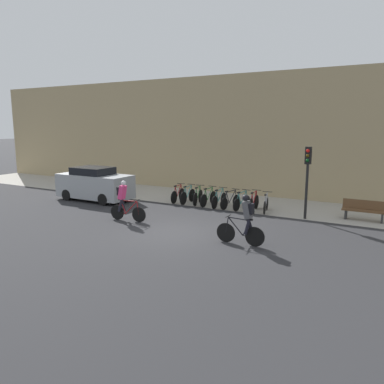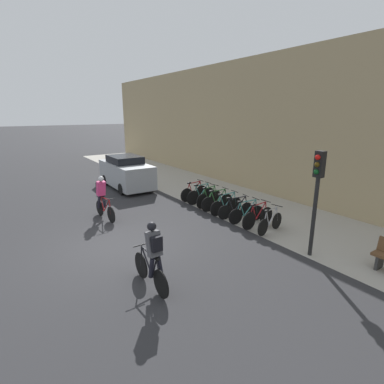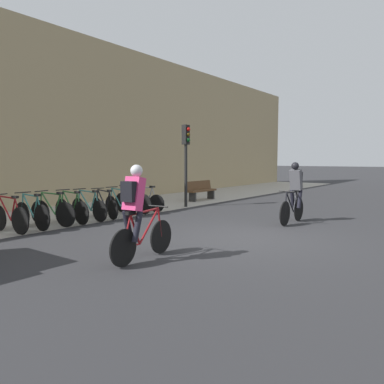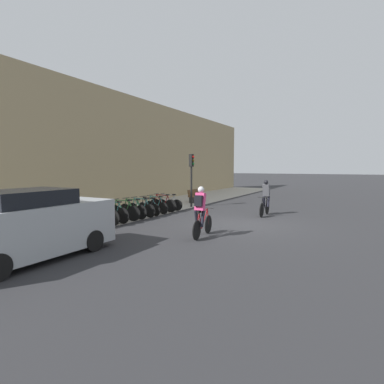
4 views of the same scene
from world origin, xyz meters
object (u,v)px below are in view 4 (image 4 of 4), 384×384
at_px(cyclist_grey, 266,197).
at_px(parked_bike_4, 141,209).
at_px(parked_bike_1, 114,214).
at_px(parked_bike_6, 156,206).
at_px(parked_bike_2, 124,212).
at_px(parked_bike_7, 163,204).
at_px(bench, 196,195).
at_px(parked_bike_8, 169,204).
at_px(parked_bike_0, 104,216).
at_px(parked_bike_5, 149,208).
at_px(traffic_light_pole, 192,170).
at_px(parked_car, 31,226).
at_px(parked_bike_3, 133,210).
at_px(cyclist_pink, 201,211).

height_order(cyclist_grey, parked_bike_4, cyclist_grey).
distance_m(parked_bike_1, parked_bike_6, 3.09).
height_order(parked_bike_2, parked_bike_7, parked_bike_2).
height_order(parked_bike_2, bench, parked_bike_2).
height_order(parked_bike_1, parked_bike_8, parked_bike_1).
xyz_separation_m(parked_bike_0, parked_bike_5, (3.09, -0.00, -0.02)).
distance_m(parked_bike_4, traffic_light_pole, 4.80).
height_order(parked_bike_1, parked_bike_5, parked_bike_1).
bearing_deg(parked_car, parked_bike_7, 11.75).
relative_size(cyclist_grey, parked_bike_1, 1.08).
xyz_separation_m(parked_bike_5, parked_bike_7, (1.24, 0.00, 0.03)).
distance_m(cyclist_grey, parked_bike_8, 5.31).
distance_m(parked_bike_7, parked_car, 8.85).
relative_size(parked_bike_6, parked_car, 0.38).
bearing_deg(parked_bike_5, traffic_light_pole, -5.38).
height_order(parked_bike_1, parked_bike_3, parked_bike_1).
distance_m(parked_bike_0, parked_car, 4.70).
distance_m(parked_bike_2, parked_bike_7, 3.09).
xyz_separation_m(parked_bike_6, parked_car, (-8.03, -1.80, 0.51)).
relative_size(parked_bike_2, parked_bike_4, 0.95).
xyz_separation_m(cyclist_pink, parked_bike_0, (-0.03, 4.56, -0.54)).
bearing_deg(parked_bike_8, cyclist_grey, -79.64).
distance_m(parked_bike_1, parked_bike_2, 0.62).
bearing_deg(parked_bike_4, parked_bike_5, -0.05).
bearing_deg(parked_bike_5, parked_bike_0, 179.96).
height_order(parked_bike_6, parked_bike_7, parked_bike_7).
xyz_separation_m(bench, parked_car, (-13.53, -2.38, 0.42)).
bearing_deg(parked_bike_5, parked_bike_3, 179.93).
relative_size(parked_bike_4, parked_bike_8, 1.10).
relative_size(cyclist_grey, parked_bike_0, 1.09).
xyz_separation_m(cyclist_grey, parked_bike_8, (-0.95, 5.20, -0.56)).
bearing_deg(parked_bike_0, bench, 3.59).
bearing_deg(parked_bike_0, parked_bike_2, 0.01).
relative_size(cyclist_grey, parked_bike_2, 1.10).
distance_m(parked_bike_3, parked_bike_7, 2.48).
relative_size(parked_bike_3, parked_bike_7, 1.01).
bearing_deg(cyclist_grey, parked_bike_0, 138.64).
bearing_deg(parked_bike_5, parked_bike_7, 0.11).
xyz_separation_m(cyclist_grey, parked_bike_6, (-2.19, 5.19, -0.56)).
bearing_deg(parked_bike_7, parked_bike_4, -179.95).
height_order(parked_bike_2, parked_bike_3, parked_bike_2).
bearing_deg(parked_bike_2, parked_bike_5, -0.08).
bearing_deg(parked_bike_5, cyclist_pink, -123.90).
bearing_deg(cyclist_pink, parked_bike_6, 51.07).
xyz_separation_m(parked_bike_4, parked_bike_7, (1.86, 0.00, 0.02)).
relative_size(parked_bike_1, parked_bike_8, 1.06).
height_order(traffic_light_pole, parked_car, traffic_light_pole).
bearing_deg(parked_bike_7, bench, 6.75).
distance_m(parked_bike_3, traffic_light_pole, 5.37).
distance_m(parked_bike_6, parked_bike_7, 0.62).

